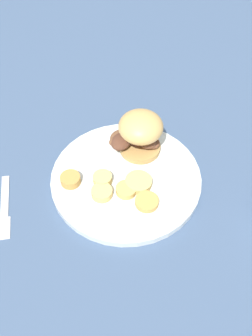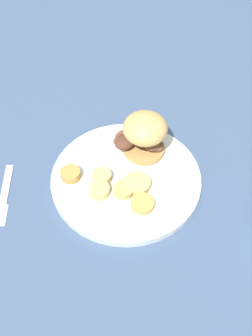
# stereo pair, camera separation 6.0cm
# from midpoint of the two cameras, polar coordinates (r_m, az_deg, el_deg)

# --- Properties ---
(ground_plane) EXTENTS (4.00, 4.00, 0.00)m
(ground_plane) POSITION_cam_midpoint_polar(r_m,az_deg,el_deg) (0.81, 2.14, -2.00)
(ground_plane) COLOR #3D5170
(dinner_plate) EXTENTS (0.31, 0.31, 0.02)m
(dinner_plate) POSITION_cam_midpoint_polar(r_m,az_deg,el_deg) (0.80, 2.16, -1.58)
(dinner_plate) COLOR silver
(dinner_plate) RESTS_ON ground_plane
(sandwich) EXTENTS (0.11, 0.11, 0.09)m
(sandwich) POSITION_cam_midpoint_polar(r_m,az_deg,el_deg) (0.81, 4.60, 4.82)
(sandwich) COLOR tan
(sandwich) RESTS_ON dinner_plate
(potato_round_0) EXTENTS (0.04, 0.04, 0.01)m
(potato_round_0) POSITION_cam_midpoint_polar(r_m,az_deg,el_deg) (0.77, 1.91, -3.26)
(potato_round_0) COLOR tan
(potato_round_0) RESTS_ON dinner_plate
(potato_round_1) EXTENTS (0.04, 0.04, 0.02)m
(potato_round_1) POSITION_cam_midpoint_polar(r_m,az_deg,el_deg) (0.78, -1.32, -1.34)
(potato_round_1) COLOR #DBB766
(potato_round_1) RESTS_ON dinner_plate
(potato_round_2) EXTENTS (0.05, 0.05, 0.01)m
(potato_round_2) POSITION_cam_midpoint_polar(r_m,az_deg,el_deg) (0.78, 3.85, -2.35)
(potato_round_2) COLOR #DBB766
(potato_round_2) RESTS_ON dinner_plate
(potato_round_3) EXTENTS (0.05, 0.05, 0.01)m
(potato_round_3) POSITION_cam_midpoint_polar(r_m,az_deg,el_deg) (0.75, 4.86, -5.23)
(potato_round_3) COLOR tan
(potato_round_3) RESTS_ON dinner_plate
(potato_round_4) EXTENTS (0.04, 0.04, 0.01)m
(potato_round_4) POSITION_cam_midpoint_polar(r_m,az_deg,el_deg) (0.77, -1.65, -3.31)
(potato_round_4) COLOR #DBB766
(potato_round_4) RESTS_ON dinner_plate
(potato_round_5) EXTENTS (0.04, 0.04, 0.02)m
(potato_round_5) POSITION_cam_midpoint_polar(r_m,az_deg,el_deg) (0.79, -5.91, -0.99)
(potato_round_5) COLOR #BC8942
(potato_round_5) RESTS_ON dinner_plate
(fork) EXTENTS (0.15, 0.07, 0.00)m
(fork) POSITION_cam_midpoint_polar(r_m,az_deg,el_deg) (0.81, -15.25, -3.88)
(fork) COLOR silver
(fork) RESTS_ON ground_plane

